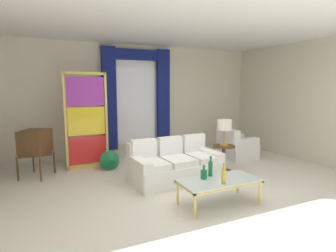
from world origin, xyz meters
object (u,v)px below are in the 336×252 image
object	(u,v)px
bottle_crystal_tall	(210,168)
stained_glass_divider	(87,123)
couch_white_long	(174,165)
vintage_tv	(35,143)
coffee_table	(219,182)
bottle_blue_decanter	(204,174)
peacock_figurine	(111,161)
armchair_white	(236,147)
table_lamp_brass	(224,126)
bottle_amber_squat	(224,175)
round_side_table	(224,156)

from	to	relation	value
bottle_crystal_tall	stained_glass_divider	bearing A→B (deg)	119.78
couch_white_long	vintage_tv	size ratio (longest dim) A/B	1.34
bottle_crystal_tall	stained_glass_divider	xyz separation A→B (m)	(-1.55, 2.71, 0.51)
coffee_table	bottle_crystal_tall	distance (m)	0.28
vintage_tv	stained_glass_divider	distance (m)	1.14
bottle_blue_decanter	peacock_figurine	world-z (taller)	bottle_blue_decanter
bottle_blue_decanter	armchair_white	bearing A→B (deg)	42.01
peacock_figurine	table_lamp_brass	size ratio (longest dim) A/B	1.05
stained_glass_divider	peacock_figurine	bearing A→B (deg)	-44.24
bottle_crystal_tall	stained_glass_divider	world-z (taller)	stained_glass_divider
bottle_blue_decanter	vintage_tv	distance (m)	3.57
stained_glass_divider	peacock_figurine	world-z (taller)	stained_glass_divider
couch_white_long	stained_glass_divider	bearing A→B (deg)	132.63
armchair_white	stained_glass_divider	bearing A→B (deg)	169.39
bottle_amber_squat	round_side_table	world-z (taller)	bottle_amber_squat
bottle_blue_decanter	bottle_crystal_tall	size ratio (longest dim) A/B	0.67
stained_glass_divider	peacock_figurine	distance (m)	1.03
bottle_amber_squat	round_side_table	distance (m)	1.94
coffee_table	bottle_crystal_tall	bearing A→B (deg)	97.02
bottle_crystal_tall	round_side_table	distance (m)	1.63
couch_white_long	coffee_table	world-z (taller)	couch_white_long
couch_white_long	armchair_white	bearing A→B (deg)	21.26
bottle_crystal_tall	couch_white_long	bearing A→B (deg)	95.39
couch_white_long	bottle_blue_decanter	distance (m)	1.22
coffee_table	bottle_amber_squat	xyz separation A→B (m)	(-0.05, -0.18, 0.17)
bottle_amber_squat	peacock_figurine	bearing A→B (deg)	112.37
couch_white_long	vintage_tv	world-z (taller)	vintage_tv
peacock_figurine	bottle_amber_squat	bearing A→B (deg)	-67.63
round_side_table	table_lamp_brass	bearing A→B (deg)	0.00
bottle_blue_decanter	round_side_table	world-z (taller)	bottle_blue_decanter
coffee_table	armchair_white	xyz separation A→B (m)	(2.12, 2.23, -0.09)
vintage_tv	armchair_white	distance (m)	4.81
armchair_white	table_lamp_brass	bearing A→B (deg)	-140.03
table_lamp_brass	armchair_white	bearing A→B (deg)	39.97
bottle_blue_decanter	bottle_amber_squat	distance (m)	0.36
bottle_blue_decanter	couch_white_long	bearing A→B (deg)	87.21
bottle_blue_decanter	peacock_figurine	distance (m)	2.56
couch_white_long	bottle_amber_squat	xyz separation A→B (m)	(0.09, -1.53, 0.24)
bottle_crystal_tall	bottle_blue_decanter	bearing A→B (deg)	-159.66
stained_glass_divider	couch_white_long	bearing A→B (deg)	-47.37
round_side_table	bottle_crystal_tall	bearing A→B (deg)	-133.99
bottle_blue_decanter	table_lamp_brass	distance (m)	1.86
couch_white_long	bottle_crystal_tall	xyz separation A→B (m)	(0.11, -1.14, 0.24)
bottle_blue_decanter	bottle_crystal_tall	world-z (taller)	bottle_crystal_tall
couch_white_long	round_side_table	size ratio (longest dim) A/B	3.02
vintage_tv	peacock_figurine	xyz separation A→B (m)	(1.50, -0.23, -0.51)
couch_white_long	table_lamp_brass	size ratio (longest dim) A/B	3.16
bottle_crystal_tall	table_lamp_brass	bearing A→B (deg)	46.01
vintage_tv	table_lamp_brass	world-z (taller)	vintage_tv
vintage_tv	peacock_figurine	distance (m)	1.60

